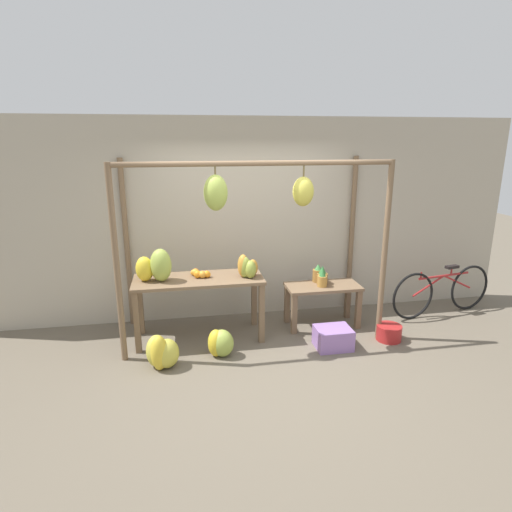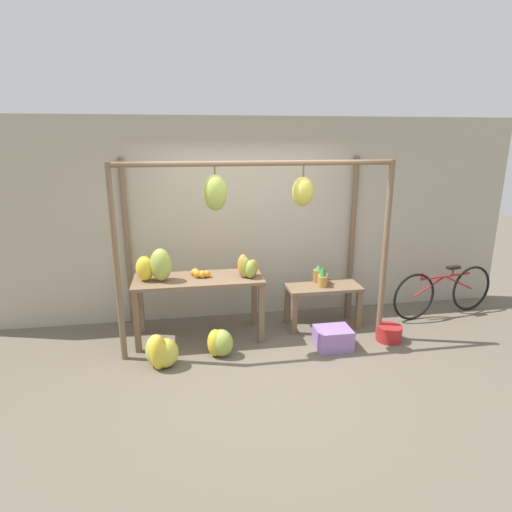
{
  "view_description": "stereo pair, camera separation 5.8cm",
  "coord_description": "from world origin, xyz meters",
  "px_view_note": "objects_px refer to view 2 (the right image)",
  "views": [
    {
      "loc": [
        -0.89,
        -4.26,
        2.52
      ],
      "look_at": [
        0.05,
        0.89,
        1.07
      ],
      "focal_mm": 30.0,
      "sensor_mm": 36.0,
      "label": 1
    },
    {
      "loc": [
        -0.83,
        -4.27,
        2.52
      ],
      "look_at": [
        0.05,
        0.89,
        1.07
      ],
      "focal_mm": 30.0,
      "sensor_mm": 36.0,
      "label": 2
    }
  ],
  "objects_px": {
    "pineapple_cluster": "(321,276)",
    "blue_bucket": "(389,333)",
    "parked_bicycle": "(444,291)",
    "orange_pile": "(200,273)",
    "fruit_crate_white": "(333,338)",
    "banana_pile_ground_left": "(161,352)",
    "banana_pile_on_table": "(156,266)",
    "papaya_pile": "(247,267)",
    "banana_pile_ground_right": "(219,343)"
  },
  "relations": [
    {
      "from": "orange_pile",
      "to": "fruit_crate_white",
      "type": "xyz_separation_m",
      "value": [
        1.58,
        -0.61,
        -0.73
      ]
    },
    {
      "from": "orange_pile",
      "to": "banana_pile_ground_left",
      "type": "height_order",
      "value": "orange_pile"
    },
    {
      "from": "orange_pile",
      "to": "parked_bicycle",
      "type": "relative_size",
      "value": 0.15
    },
    {
      "from": "orange_pile",
      "to": "blue_bucket",
      "type": "bearing_deg",
      "value": -13.01
    },
    {
      "from": "orange_pile",
      "to": "banana_pile_ground_left",
      "type": "xyz_separation_m",
      "value": [
        -0.49,
        -0.72,
        -0.67
      ]
    },
    {
      "from": "orange_pile",
      "to": "fruit_crate_white",
      "type": "bearing_deg",
      "value": -21.23
    },
    {
      "from": "orange_pile",
      "to": "banana_pile_ground_right",
      "type": "height_order",
      "value": "orange_pile"
    },
    {
      "from": "pineapple_cluster",
      "to": "banana_pile_ground_right",
      "type": "bearing_deg",
      "value": -154.58
    },
    {
      "from": "pineapple_cluster",
      "to": "blue_bucket",
      "type": "bearing_deg",
      "value": -42.76
    },
    {
      "from": "banana_pile_ground_right",
      "to": "pineapple_cluster",
      "type": "bearing_deg",
      "value": 25.42
    },
    {
      "from": "blue_bucket",
      "to": "parked_bicycle",
      "type": "xyz_separation_m",
      "value": [
        1.15,
        0.65,
        0.26
      ]
    },
    {
      "from": "banana_pile_ground_left",
      "to": "blue_bucket",
      "type": "distance_m",
      "value": 2.86
    },
    {
      "from": "papaya_pile",
      "to": "parked_bicycle",
      "type": "bearing_deg",
      "value": 4.17
    },
    {
      "from": "fruit_crate_white",
      "to": "parked_bicycle",
      "type": "bearing_deg",
      "value": 20.35
    },
    {
      "from": "banana_pile_ground_right",
      "to": "parked_bicycle",
      "type": "relative_size",
      "value": 0.22
    },
    {
      "from": "banana_pile_ground_right",
      "to": "blue_bucket",
      "type": "height_order",
      "value": "banana_pile_ground_right"
    },
    {
      "from": "fruit_crate_white",
      "to": "blue_bucket",
      "type": "height_order",
      "value": "fruit_crate_white"
    },
    {
      "from": "pineapple_cluster",
      "to": "parked_bicycle",
      "type": "distance_m",
      "value": 1.89
    },
    {
      "from": "banana_pile_ground_left",
      "to": "banana_pile_ground_right",
      "type": "height_order",
      "value": "banana_pile_ground_left"
    },
    {
      "from": "fruit_crate_white",
      "to": "papaya_pile",
      "type": "distance_m",
      "value": 1.38
    },
    {
      "from": "pineapple_cluster",
      "to": "banana_pile_ground_right",
      "type": "xyz_separation_m",
      "value": [
        -1.46,
        -0.7,
        -0.53
      ]
    },
    {
      "from": "banana_pile_on_table",
      "to": "banana_pile_ground_left",
      "type": "bearing_deg",
      "value": -86.24
    },
    {
      "from": "banana_pile_ground_left",
      "to": "blue_bucket",
      "type": "xyz_separation_m",
      "value": [
        2.86,
        0.18,
        -0.09
      ]
    },
    {
      "from": "blue_bucket",
      "to": "parked_bicycle",
      "type": "bearing_deg",
      "value": 29.45
    },
    {
      "from": "banana_pile_ground_right",
      "to": "blue_bucket",
      "type": "bearing_deg",
      "value": 0.79
    },
    {
      "from": "banana_pile_ground_right",
      "to": "fruit_crate_white",
      "type": "bearing_deg",
      "value": -1.55
    },
    {
      "from": "banana_pile_ground_left",
      "to": "orange_pile",
      "type": "bearing_deg",
      "value": 55.63
    },
    {
      "from": "orange_pile",
      "to": "banana_pile_ground_right",
      "type": "relative_size",
      "value": 0.66
    },
    {
      "from": "banana_pile_ground_right",
      "to": "parked_bicycle",
      "type": "bearing_deg",
      "value": 11.5
    },
    {
      "from": "blue_bucket",
      "to": "papaya_pile",
      "type": "height_order",
      "value": "papaya_pile"
    },
    {
      "from": "orange_pile",
      "to": "banana_pile_ground_right",
      "type": "bearing_deg",
      "value": -72.6
    },
    {
      "from": "banana_pile_on_table",
      "to": "banana_pile_ground_right",
      "type": "bearing_deg",
      "value": -35.45
    },
    {
      "from": "blue_bucket",
      "to": "banana_pile_on_table",
      "type": "bearing_deg",
      "value": 170.59
    },
    {
      "from": "pineapple_cluster",
      "to": "parked_bicycle",
      "type": "relative_size",
      "value": 0.2
    },
    {
      "from": "banana_pile_ground_left",
      "to": "banana_pile_ground_right",
      "type": "bearing_deg",
      "value": 12.19
    },
    {
      "from": "banana_pile_on_table",
      "to": "papaya_pile",
      "type": "height_order",
      "value": "banana_pile_on_table"
    },
    {
      "from": "pineapple_cluster",
      "to": "blue_bucket",
      "type": "xyz_separation_m",
      "value": [
        0.72,
        -0.66,
        -0.59
      ]
    },
    {
      "from": "blue_bucket",
      "to": "banana_pile_ground_left",
      "type": "bearing_deg",
      "value": -176.48
    },
    {
      "from": "fruit_crate_white",
      "to": "banana_pile_on_table",
      "type": "bearing_deg",
      "value": 165.47
    },
    {
      "from": "parked_bicycle",
      "to": "papaya_pile",
      "type": "relative_size",
      "value": 5.73
    },
    {
      "from": "banana_pile_on_table",
      "to": "papaya_pile",
      "type": "distance_m",
      "value": 1.12
    },
    {
      "from": "pineapple_cluster",
      "to": "banana_pile_ground_right",
      "type": "relative_size",
      "value": 0.91
    },
    {
      "from": "orange_pile",
      "to": "fruit_crate_white",
      "type": "distance_m",
      "value": 1.85
    },
    {
      "from": "blue_bucket",
      "to": "parked_bicycle",
      "type": "relative_size",
      "value": 0.19
    },
    {
      "from": "pineapple_cluster",
      "to": "papaya_pile",
      "type": "height_order",
      "value": "papaya_pile"
    },
    {
      "from": "papaya_pile",
      "to": "banana_pile_on_table",
      "type": "bearing_deg",
      "value": 177.61
    },
    {
      "from": "banana_pile_ground_left",
      "to": "blue_bucket",
      "type": "relative_size",
      "value": 1.45
    },
    {
      "from": "orange_pile",
      "to": "papaya_pile",
      "type": "distance_m",
      "value": 0.6
    },
    {
      "from": "fruit_crate_white",
      "to": "banana_pile_ground_left",
      "type": "bearing_deg",
      "value": -177.03
    },
    {
      "from": "parked_bicycle",
      "to": "banana_pile_ground_right",
      "type": "bearing_deg",
      "value": -168.5
    }
  ]
}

